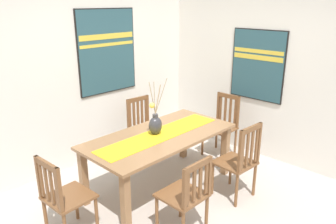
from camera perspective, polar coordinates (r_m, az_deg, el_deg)
name	(u,v)px	position (r m, az deg, el deg)	size (l,w,h in m)	color
ground_plane	(188,205)	(4.07, 3.42, -15.73)	(6.40, 6.40, 0.03)	#B2A89E
wall_back	(91,70)	(4.86, -13.25, 7.13)	(6.40, 0.12, 2.70)	silver
wall_side	(274,69)	(5.02, 17.83, 7.08)	(0.12, 6.40, 2.70)	silver
dining_table	(160,142)	(4.07, -1.34, -5.22)	(1.90, 0.92, 0.73)	#8E6642
table_runner	(160,134)	(4.03, -1.35, -3.88)	(1.75, 0.36, 0.01)	gold
centerpiece_vase	(155,124)	(3.99, -2.21, -2.08)	(0.19, 0.19, 0.70)	#333338
chair_0	(239,161)	(4.03, 12.20, -8.20)	(0.45, 0.45, 0.96)	brown
chair_1	(186,195)	(3.36, 3.18, -14.12)	(0.42, 0.42, 0.87)	brown
chair_2	(64,196)	(3.47, -17.61, -13.74)	(0.44, 0.44, 0.90)	brown
chair_3	(143,126)	(5.01, -4.27, -2.47)	(0.45, 0.45, 0.91)	brown
chair_4	(222,124)	(5.12, 9.36, -2.14)	(0.42, 0.42, 0.94)	brown
painting_on_back_wall	(107,51)	(4.91, -10.47, 10.26)	(0.98, 0.05, 1.20)	black
painting_on_side_wall	(258,65)	(5.06, 15.24, 7.82)	(0.05, 0.85, 1.03)	black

